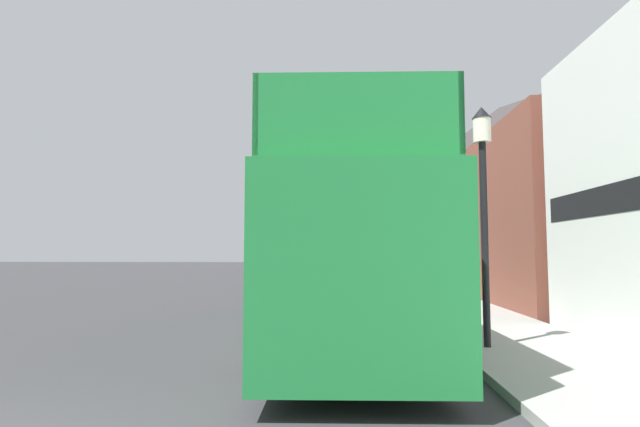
# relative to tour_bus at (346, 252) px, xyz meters

# --- Properties ---
(ground_plane) EXTENTS (144.00, 144.00, 0.00)m
(ground_plane) POSITION_rel_tour_bus_xyz_m (-3.64, 13.74, -1.84)
(ground_plane) COLOR #333335
(sidewalk) EXTENTS (2.87, 108.00, 0.14)m
(sidewalk) POSITION_rel_tour_bus_xyz_m (3.37, 10.74, -1.77)
(sidewalk) COLOR #999993
(sidewalk) RESTS_ON ground_plane
(brick_terrace_rear) EXTENTS (6.00, 24.29, 9.13)m
(brick_terrace_rear) POSITION_rel_tour_bus_xyz_m (7.81, 13.94, 2.72)
(brick_terrace_rear) COLOR brown
(brick_terrace_rear) RESTS_ON ground_plane
(tour_bus) EXTENTS (2.79, 11.36, 3.98)m
(tour_bus) POSITION_rel_tour_bus_xyz_m (0.00, 0.00, 0.00)
(tour_bus) COLOR #1E7A38
(tour_bus) RESTS_ON ground_plane
(parked_car_ahead_of_bus) EXTENTS (1.82, 3.99, 1.50)m
(parked_car_ahead_of_bus) POSITION_rel_tour_bus_xyz_m (0.82, 8.37, -1.14)
(parked_car_ahead_of_bus) COLOR black
(parked_car_ahead_of_bus) RESTS_ON ground_plane
(lamp_post_nearest) EXTENTS (0.35, 0.35, 4.38)m
(lamp_post_nearest) POSITION_rel_tour_bus_xyz_m (2.51, -1.94, 1.35)
(lamp_post_nearest) COLOR black
(lamp_post_nearest) RESTS_ON sidewalk
(lamp_post_second) EXTENTS (0.35, 0.35, 5.06)m
(lamp_post_second) POSITION_rel_tour_bus_xyz_m (2.44, 7.57, 1.76)
(lamp_post_second) COLOR black
(lamp_post_second) RESTS_ON sidewalk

